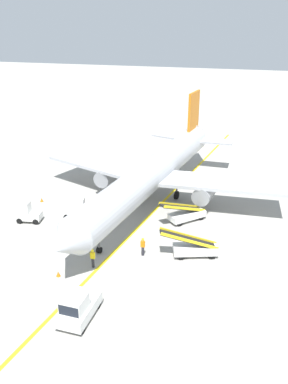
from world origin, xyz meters
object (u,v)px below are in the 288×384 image
Objects in this scene: ground_crew_marshaller at (93,258)px; belt_loader_aft_hold at (194,247)px; pushback_tug at (78,307)px; belt_loader_forward_hold at (186,214)px; ground_crew_wing_walker at (143,246)px; baggage_tug_by_cargo_door at (28,213)px; airliner at (154,172)px; safety_cone_wingtip_left at (58,274)px; safety_cone_nose_right at (42,200)px; baggage_tug_near_wing at (77,209)px.

belt_loader_aft_hold is at bearing 28.59° from ground_crew_marshaller.
pushback_tug reaches higher than ground_crew_marshaller.
belt_loader_aft_hold is (1.91, -6.16, 0.00)m from belt_loader_forward_hold.
baggage_tug_by_cargo_door is at bearing 168.16° from ground_crew_wing_walker.
baggage_tug_by_cargo_door is at bearing -162.76° from belt_loader_forward_hold.
ground_crew_marshaller is (-1.52, 6.02, -0.08)m from pushback_tug.
belt_loader_forward_hold reaches higher than ground_crew_wing_walker.
pushback_tug is 16.02m from baggage_tug_by_cargo_door.
airliner is 13.97m from baggage_tug_by_cargo_door.
pushback_tug reaches higher than ground_crew_wing_walker.
belt_loader_forward_hold reaches higher than pushback_tug.
ground_crew_wing_walker is (-4.22, -1.27, 0.13)m from belt_loader_aft_hold.
belt_loader_forward_hold is 7.79m from ground_crew_wing_walker.
pushback_tug is 9.10m from ground_crew_wing_walker.
safety_cone_wingtip_left is (-2.15, -1.97, -0.69)m from ground_crew_marshaller.
safety_cone_nose_right and safety_cone_wingtip_left have the same top height.
airliner is at bearing 77.99° from safety_cone_wingtip_left.
baggage_tug_near_wing is 1.58× the size of ground_crew_wing_walker.
belt_loader_aft_hold is at bearing -16.23° from baggage_tug_near_wing.
airliner reaches higher than belt_loader_forward_hold.
ground_crew_marshaller is (-5.71, -10.32, 0.13)m from belt_loader_forward_hold.
baggage_tug_near_wing is (-6.50, -6.21, -2.49)m from airliner.
airliner is 20.77× the size of ground_crew_wing_walker.
pushback_tug is 0.81× the size of belt_loader_forward_hold.
baggage_tug_near_wing is at bearing 149.84° from ground_crew_wing_walker.
baggage_tug_by_cargo_door is 0.51× the size of belt_loader_aft_hold.
airliner is 80.24× the size of safety_cone_wingtip_left.
airliner reaches higher than baggage_tug_near_wing.
belt_loader_aft_hold reaches higher than pushback_tug.
belt_loader_forward_hold is (15.23, 4.72, -0.15)m from baggage_tug_by_cargo_door.
safety_cone_wingtip_left is at bearing -102.01° from airliner.
airliner is 12.10m from belt_loader_aft_hold.
pushback_tug is 6.21m from ground_crew_marshaller.
safety_cone_wingtip_left is (-7.86, -12.29, -0.56)m from belt_loader_forward_hold.
ground_crew_wing_walker is 15.87m from safety_cone_nose_right.
ground_crew_wing_walker reaches higher than safety_cone_wingtip_left.
belt_loader_aft_hold is at bearing 32.10° from safety_cone_wingtip_left.
belt_loader_forward_hold is at bearing 72.72° from ground_crew_wing_walker.
baggage_tug_by_cargo_door is (-4.30, -2.30, 0.00)m from baggage_tug_near_wing.
airliner reaches higher than pushback_tug.
safety_cone_wingtip_left is at bearing -45.74° from baggage_tug_by_cargo_door.
baggage_tug_by_cargo_door reaches higher than safety_cone_wingtip_left.
ground_crew_wing_walker is at bearing -163.26° from belt_loader_aft_hold.
pushback_tug is 5.51m from safety_cone_wingtip_left.
belt_loader_aft_hold is 3.02× the size of ground_crew_wing_walker.
airliner is at bearing 84.83° from ground_crew_marshaller.
belt_loader_aft_hold is at bearing -72.78° from belt_loader_forward_hold.
baggage_tug_near_wing reaches higher than ground_crew_wing_walker.
safety_cone_wingtip_left is at bearing -72.68° from baggage_tug_near_wing.
ground_crew_marshaller is at bearing -139.69° from ground_crew_wing_walker.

